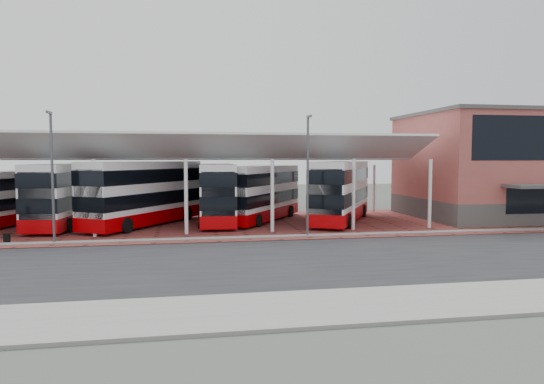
# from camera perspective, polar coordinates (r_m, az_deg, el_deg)

# --- Properties ---
(ground) EXTENTS (140.00, 140.00, 0.00)m
(ground) POSITION_cam_1_polar(r_m,az_deg,el_deg) (26.27, 3.32, -7.58)
(ground) COLOR #3F433E
(road) EXTENTS (120.00, 14.00, 0.02)m
(road) POSITION_cam_1_polar(r_m,az_deg,el_deg) (25.31, 3.84, -8.01)
(road) COLOR black
(road) RESTS_ON ground
(forecourt) EXTENTS (72.00, 16.00, 0.06)m
(forecourt) POSITION_cam_1_polar(r_m,az_deg,el_deg) (39.21, 1.77, -3.68)
(forecourt) COLOR brown
(forecourt) RESTS_ON ground
(sidewalk) EXTENTS (120.00, 4.00, 0.14)m
(sidewalk) POSITION_cam_1_polar(r_m,az_deg,el_deg) (17.88, 10.17, -12.98)
(sidewalk) COLOR slate
(sidewalk) RESTS_ON ground
(north_kerb) EXTENTS (120.00, 0.80, 0.14)m
(north_kerb) POSITION_cam_1_polar(r_m,az_deg,el_deg) (32.22, 0.76, -5.29)
(north_kerb) COLOR slate
(north_kerb) RESTS_ON ground
(yellow_line_near) EXTENTS (120.00, 0.12, 0.01)m
(yellow_line_near) POSITION_cam_1_polar(r_m,az_deg,el_deg) (19.70, 8.12, -11.48)
(yellow_line_near) COLOR #D7C800
(yellow_line_near) RESTS_ON road
(yellow_line_far) EXTENTS (120.00, 0.12, 0.01)m
(yellow_line_far) POSITION_cam_1_polar(r_m,az_deg,el_deg) (19.98, 7.84, -11.26)
(yellow_line_far) COLOR #D7C800
(yellow_line_far) RESTS_ON road
(canopy) EXTENTS (37.00, 11.63, 7.07)m
(canopy) POSITION_cam_1_polar(r_m,az_deg,el_deg) (38.97, -10.13, 4.71)
(canopy) COLOR white
(canopy) RESTS_ON ground
(terminal) EXTENTS (18.40, 14.40, 9.25)m
(terminal) POSITION_cam_1_polar(r_m,az_deg,el_deg) (48.54, 26.63, 2.85)
(terminal) COLOR #4D4A48
(terminal) RESTS_ON ground
(lamp_west) EXTENTS (0.16, 0.90, 8.07)m
(lamp_west) POSITION_cam_1_polar(r_m,az_deg,el_deg) (32.33, -24.45, 2.03)
(lamp_west) COLOR #4E5055
(lamp_west) RESTS_ON ground
(lamp_east) EXTENTS (0.16, 0.90, 8.07)m
(lamp_east) POSITION_cam_1_polar(r_m,az_deg,el_deg) (32.31, 4.23, 2.37)
(lamp_east) COLOR #4E5055
(lamp_east) RESTS_ON ground
(bus_1) EXTENTS (4.08, 11.84, 4.78)m
(bus_1) POSITION_cam_1_polar(r_m,az_deg,el_deg) (40.66, -22.80, -0.31)
(bus_1) COLOR white
(bus_1) RESTS_ON forecourt
(bus_2) EXTENTS (8.87, 11.59, 4.96)m
(bus_2) POSITION_cam_1_polar(r_m,az_deg,el_deg) (38.83, -14.73, -0.19)
(bus_2) COLOR white
(bus_2) RESTS_ON forecourt
(bus_3) EXTENTS (3.23, 11.60, 4.74)m
(bus_3) POSITION_cam_1_polar(r_m,az_deg,el_deg) (39.73, -6.54, -0.15)
(bus_3) COLOR white
(bus_3) RESTS_ON forecourt
(bus_4) EXTENTS (8.09, 10.73, 4.57)m
(bus_4) POSITION_cam_1_polar(r_m,az_deg,el_deg) (40.28, -1.23, -0.19)
(bus_4) COLOR white
(bus_4) RESTS_ON forecourt
(bus_5) EXTENTS (8.20, 11.81, 4.93)m
(bus_5) POSITION_cam_1_polar(r_m,az_deg,el_deg) (40.29, 8.10, 0.03)
(bus_5) COLOR white
(bus_5) RESTS_ON forecourt
(suitcase) EXTENTS (0.34, 0.24, 0.58)m
(suitcase) POSITION_cam_1_polar(r_m,az_deg,el_deg) (34.06, -28.74, -4.80)
(suitcase) COLOR black
(suitcase) RESTS_ON forecourt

